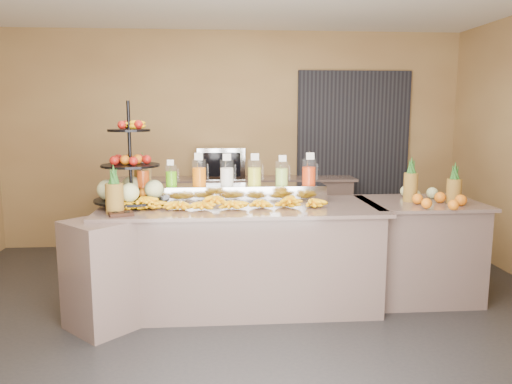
{
  "coord_description": "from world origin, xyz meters",
  "views": [
    {
      "loc": [
        -0.2,
        -4.09,
        1.75
      ],
      "look_at": [
        0.14,
        0.3,
        1.05
      ],
      "focal_mm": 35.0,
      "sensor_mm": 36.0,
      "label": 1
    }
  ],
  "objects": [
    {
      "name": "juice_pitcher_lime",
      "position": [
        0.4,
        0.58,
        1.18
      ],
      "size": [
        0.12,
        0.13,
        0.29
      ],
      "color": "silver",
      "rests_on": "pitcher_tray"
    },
    {
      "name": "juice_pitcher_lemon",
      "position": [
        0.14,
        0.58,
        1.19
      ],
      "size": [
        0.13,
        0.13,
        0.31
      ],
      "color": "silver",
      "rests_on": "pitcher_tray"
    },
    {
      "name": "ground",
      "position": [
        0.0,
        0.0,
        0.0
      ],
      "size": [
        6.0,
        6.0,
        0.0
      ],
      "primitive_type": "plane",
      "color": "black",
      "rests_on": "ground"
    },
    {
      "name": "juice_pitcher_orange_c",
      "position": [
        0.66,
        0.58,
        1.19
      ],
      "size": [
        0.13,
        0.14,
        0.32
      ],
      "color": "silver",
      "rests_on": "pitcher_tray"
    },
    {
      "name": "juice_pitcher_orange_b",
      "position": [
        -0.38,
        0.58,
        1.19
      ],
      "size": [
        0.13,
        0.14,
        0.32
      ],
      "color": "silver",
      "rests_on": "pitcher_tray"
    },
    {
      "name": "condiment_caddy",
      "position": [
        -0.99,
        -0.06,
        0.94
      ],
      "size": [
        0.22,
        0.19,
        0.03
      ],
      "primitive_type": "cube",
      "rotation": [
        0.0,
        0.0,
        0.33
      ],
      "color": "black",
      "rests_on": "buffet_counter"
    },
    {
      "name": "right_counter",
      "position": [
        1.7,
        0.4,
        0.47
      ],
      "size": [
        1.08,
        0.88,
        0.93
      ],
      "color": "gray",
      "rests_on": "ground"
    },
    {
      "name": "pineapple_left_a",
      "position": [
        -1.05,
        0.04,
        1.08
      ],
      "size": [
        0.15,
        0.15,
        0.41
      ],
      "rotation": [
        0.0,
        0.0,
        -0.06
      ],
      "color": "brown",
      "rests_on": "buffet_counter"
    },
    {
      "name": "banana_heap",
      "position": [
        -0.2,
        0.22,
        0.99
      ],
      "size": [
        1.87,
        0.17,
        0.15
      ],
      "color": "#EBB70B",
      "rests_on": "buffet_counter"
    },
    {
      "name": "room_envelope",
      "position": [
        0.19,
        0.79,
        1.88
      ],
      "size": [
        6.04,
        5.02,
        2.82
      ],
      "color": "brown",
      "rests_on": "ground"
    },
    {
      "name": "pineapple_left_b",
      "position": [
        -0.92,
        0.73,
        1.11
      ],
      "size": [
        0.16,
        0.16,
        0.46
      ],
      "rotation": [
        0.0,
        0.0,
        0.27
      ],
      "color": "brown",
      "rests_on": "buffet_counter"
    },
    {
      "name": "right_fruit_pile",
      "position": [
        1.76,
        0.25,
        1.02
      ],
      "size": [
        0.51,
        0.48,
        0.27
      ],
      "color": "brown",
      "rests_on": "right_counter"
    },
    {
      "name": "juice_pitcher_green",
      "position": [
        -0.64,
        0.58,
        1.17
      ],
      "size": [
        0.11,
        0.11,
        0.26
      ],
      "color": "silver",
      "rests_on": "pitcher_tray"
    },
    {
      "name": "juice_pitcher_orange_a",
      "position": [
        -0.9,
        0.58,
        1.18
      ],
      "size": [
        0.12,
        0.12,
        0.28
      ],
      "color": "silver",
      "rests_on": "pitcher_tray"
    },
    {
      "name": "back_ledge",
      "position": [
        0.0,
        2.25,
        0.47
      ],
      "size": [
        3.1,
        0.55,
        0.93
      ],
      "color": "gray",
      "rests_on": "ground"
    },
    {
      "name": "fruit_stand",
      "position": [
        -0.93,
        0.4,
        1.17
      ],
      "size": [
        0.71,
        0.71,
        0.93
      ],
      "rotation": [
        0.0,
        0.0,
        -0.07
      ],
      "color": "black",
      "rests_on": "buffet_counter"
    },
    {
      "name": "pitcher_tray",
      "position": [
        -0.12,
        0.58,
        1.01
      ],
      "size": [
        1.85,
        0.3,
        0.15
      ],
      "primitive_type": "cube",
      "color": "gray",
      "rests_on": "buffet_counter"
    },
    {
      "name": "buffet_counter",
      "position": [
        -0.12,
        0.26,
        0.47
      ],
      "size": [
        2.75,
        1.25,
        0.93
      ],
      "color": "gray",
      "rests_on": "ground"
    },
    {
      "name": "juice_pitcher_milk",
      "position": [
        -0.12,
        0.58,
        1.19
      ],
      "size": [
        0.13,
        0.13,
        0.31
      ],
      "color": "silver",
      "rests_on": "pitcher_tray"
    },
    {
      "name": "oven_warmer",
      "position": [
        -0.16,
        2.25,
        1.13
      ],
      "size": [
        0.59,
        0.41,
        0.39
      ],
      "primitive_type": "cube",
      "rotation": [
        0.0,
        0.0,
        0.0
      ],
      "color": "gray",
      "rests_on": "back_ledge"
    }
  ]
}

